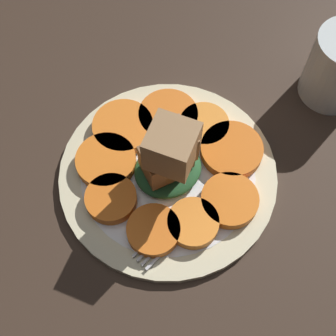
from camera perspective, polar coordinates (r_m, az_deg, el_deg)
name	(u,v)px	position (r cm, az deg, el deg)	size (l,w,h in cm)	color
table_slab	(168,180)	(56.80, 0.00, -1.42)	(120.00, 120.00, 2.00)	#38281E
plate	(168,174)	(55.43, 0.00, -0.74)	(25.72, 25.72, 1.05)	beige
carrot_slice_0	(232,150)	(56.01, 7.76, 2.19)	(7.42, 7.42, 1.37)	orange
carrot_slice_1	(204,126)	(57.41, 4.41, 5.18)	(6.04, 6.04, 1.37)	orange
carrot_slice_2	(168,116)	(57.99, 0.02, 6.35)	(7.33, 7.33, 1.37)	orange
carrot_slice_3	(123,127)	(57.38, -5.50, 4.98)	(7.41, 7.41, 1.37)	orange
carrot_slice_4	(106,161)	(55.27, -7.56, 0.84)	(7.09, 7.09, 1.37)	orange
carrot_slice_5	(111,199)	(53.12, -6.95, -3.74)	(5.87, 5.87, 1.37)	orange
carrot_slice_6	(153,230)	(51.39, -1.78, -7.62)	(5.90, 5.90, 1.37)	orange
carrot_slice_7	(193,223)	(51.73, 3.07, -6.71)	(5.72, 5.72, 1.37)	orange
carrot_slice_8	(230,200)	(53.10, 7.51, -3.94)	(6.52, 6.52, 1.37)	orange
center_pile	(169,156)	(50.61, 0.11, 1.44)	(8.10, 8.27, 11.07)	#235128
fork	(197,205)	(53.04, 3.60, -4.57)	(19.51, 4.09, 0.40)	silver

